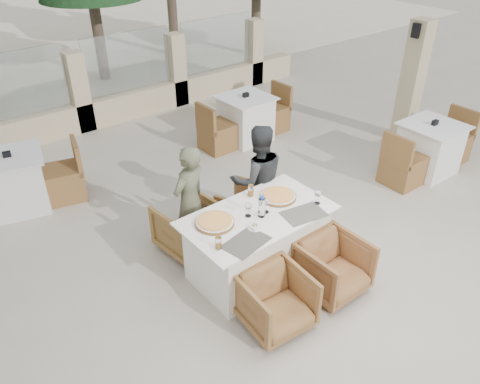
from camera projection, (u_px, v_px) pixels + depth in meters
ground at (257, 266)px, 5.36m from camera, size 80.00×80.00×0.00m
perimeter_wall_far at (78, 87)px, 8.10m from camera, size 10.00×0.34×1.60m
lantern_pillar at (412, 82)px, 7.71m from camera, size 0.34×0.34×2.00m
dining_table at (257, 243)px, 5.09m from camera, size 1.60×0.90×0.77m
placemat_near_left at (246, 242)px, 4.48m from camera, size 0.50×0.38×0.00m
placemat_near_right at (304, 214)px, 4.89m from camera, size 0.50×0.38×0.00m
pizza_left at (215, 222)px, 4.73m from camera, size 0.42×0.42×0.05m
pizza_right at (278, 196)px, 5.14m from camera, size 0.41×0.41×0.05m
water_bottle at (262, 206)px, 4.79m from camera, size 0.09×0.09×0.25m
wine_glass_centre at (248, 209)px, 4.81m from camera, size 0.10×0.10×0.18m
wine_glass_near at (266, 205)px, 4.87m from camera, size 0.09×0.09×0.18m
wine_glass_corner at (318, 196)px, 5.01m from camera, size 0.08×0.08×0.18m
beer_glass_left at (218, 243)px, 4.38m from camera, size 0.08×0.08×0.12m
beer_glass_right at (251, 191)px, 5.16m from camera, size 0.09×0.09×0.13m
olive_dish at (255, 226)px, 4.67m from camera, size 0.12×0.12×0.04m
armchair_far_left at (189, 227)px, 5.48m from camera, size 0.72×0.74×0.61m
armchair_far_right at (245, 207)px, 5.89m from camera, size 0.77×0.78×0.54m
armchair_near_left at (276, 301)px, 4.48m from camera, size 0.68×0.70×0.59m
armchair_near_right at (333, 267)px, 4.89m from camera, size 0.65×0.67×0.60m
diner_left at (190, 201)px, 5.27m from camera, size 0.57×0.46×1.35m
diner_right at (258, 180)px, 5.61m from camera, size 0.84×0.76×1.41m
bg_table_a at (15, 182)px, 6.18m from camera, size 1.79×1.19×0.77m
bg_table_b at (246, 118)px, 7.97m from camera, size 1.65×0.84×0.77m
bg_table_c at (429, 148)px, 7.02m from camera, size 1.66×0.86×0.77m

